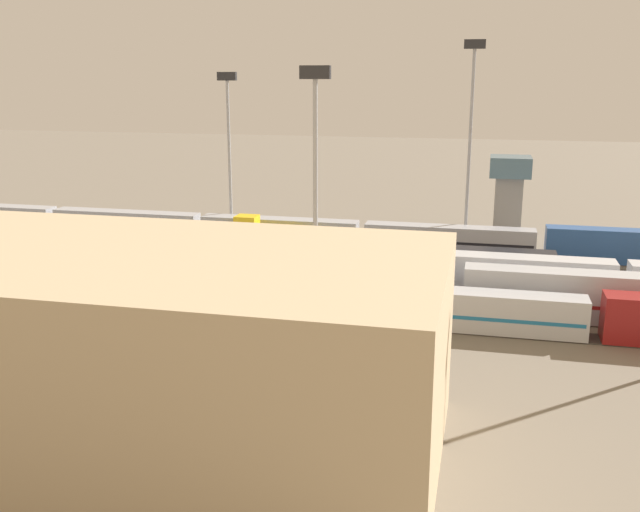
{
  "coord_description": "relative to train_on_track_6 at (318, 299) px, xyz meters",
  "views": [
    {
      "loc": [
        -24.65,
        81.44,
        24.0
      ],
      "look_at": [
        -5.6,
        -0.38,
        2.5
      ],
      "focal_mm": 39.88,
      "sensor_mm": 36.0,
      "label": 1
    }
  ],
  "objects": [
    {
      "name": "control_tower",
      "position": [
        -19.34,
        -43.56,
        5.08
      ],
      "size": [
        6.0,
        6.0,
        12.16
      ],
      "color": "gray",
      "rests_on": "ground_plane"
    },
    {
      "name": "light_mast_3",
      "position": [
        -0.26,
        2.33,
        13.94
      ],
      "size": [
        2.8,
        0.7,
        24.81
      ],
      "color": "#9EA0A5",
      "rests_on": "ground_plane"
    },
    {
      "name": "train_on_track_6",
      "position": [
        0.0,
        0.0,
        0.0
      ],
      "size": [
        90.6,
        3.06,
        4.4
      ],
      "color": "maroon",
      "rests_on": "ground_plane"
    },
    {
      "name": "light_mast_2",
      "position": [
        21.1,
        -32.54,
        13.7
      ],
      "size": [
        2.8,
        0.7,
        24.37
      ],
      "color": "#9EA0A5",
      "rests_on": "ground_plane"
    },
    {
      "name": "train_on_track_0",
      "position": [
        15.03,
        -30.0,
        -0.02
      ],
      "size": [
        114.8,
        3.06,
        4.4
      ],
      "color": "#285193",
      "rests_on": "ground_plane"
    },
    {
      "name": "track_bed_0",
      "position": [
        9.01,
        -30.0,
        -2.02
      ],
      "size": [
        140.0,
        2.8,
        0.12
      ],
      "primitive_type": "cube",
      "color": "#4C443D",
      "rests_on": "ground_plane"
    },
    {
      "name": "train_on_track_5",
      "position": [
        -1.52,
        -5.0,
        0.51
      ],
      "size": [
        71.4,
        3.06,
        5.0
      ],
      "color": "#B7BABF",
      "rests_on": "ground_plane"
    },
    {
      "name": "train_on_track_3",
      "position": [
        20.89,
        -15.0,
        -0.0
      ],
      "size": [
        90.6,
        3.06,
        4.4
      ],
      "color": "black",
      "rests_on": "ground_plane"
    },
    {
      "name": "track_bed_1",
      "position": [
        9.01,
        -25.0,
        -2.02
      ],
      "size": [
        140.0,
        2.8,
        0.12
      ],
      "primitive_type": "cube",
      "color": "#3D3833",
      "rests_on": "ground_plane"
    },
    {
      "name": "track_bed_5",
      "position": [
        9.01,
        -5.0,
        -2.02
      ],
      "size": [
        140.0,
        2.8,
        0.12
      ],
      "primitive_type": "cube",
      "color": "#3D3833",
      "rests_on": "ground_plane"
    },
    {
      "name": "train_on_track_1",
      "position": [
        13.34,
        -25.0,
        0.08
      ],
      "size": [
        10.0,
        3.0,
        5.0
      ],
      "color": "gold",
      "rests_on": "ground_plane"
    },
    {
      "name": "track_bed_3",
      "position": [
        9.01,
        -15.0,
        -2.02
      ],
      "size": [
        140.0,
        2.8,
        0.12
      ],
      "primitive_type": "cube",
      "color": "#3D3833",
      "rests_on": "ground_plane"
    },
    {
      "name": "light_mast_0",
      "position": [
        -13.45,
        -32.77,
        15.96
      ],
      "size": [
        2.8,
        0.7,
        28.49
      ],
      "color": "#9EA0A5",
      "rests_on": "ground_plane"
    },
    {
      "name": "track_bed_2",
      "position": [
        9.01,
        -20.0,
        -2.02
      ],
      "size": [
        140.0,
        2.8,
        0.12
      ],
      "primitive_type": "cube",
      "color": "#4C443D",
      "rests_on": "ground_plane"
    },
    {
      "name": "ground_plane",
      "position": [
        9.01,
        -15.0,
        -2.08
      ],
      "size": [
        400.0,
        400.0,
        0.0
      ],
      "primitive_type": "plane",
      "color": "#756B5B"
    },
    {
      "name": "track_bed_4",
      "position": [
        9.01,
        -10.0,
        -2.02
      ],
      "size": [
        140.0,
        2.8,
        0.12
      ],
      "primitive_type": "cube",
      "color": "#3D3833",
      "rests_on": "ground_plane"
    },
    {
      "name": "train_on_track_4",
      "position": [
        -30.23,
        -10.0,
        0.54
      ],
      "size": [
        47.2,
        3.0,
        5.0
      ],
      "color": "silver",
      "rests_on": "ground_plane"
    },
    {
      "name": "track_bed_6",
      "position": [
        9.01,
        0.0,
        -2.02
      ],
      "size": [
        140.0,
        2.8,
        0.12
      ],
      "primitive_type": "cube",
      "color": "#3D3833",
      "rests_on": "ground_plane"
    },
    {
      "name": "maintenance_shed",
      "position": [
        10.3,
        26.56,
        4.48
      ],
      "size": [
        48.47,
        20.61,
        13.12
      ],
      "primitive_type": "cube",
      "color": "tan",
      "rests_on": "ground_plane"
    }
  ]
}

